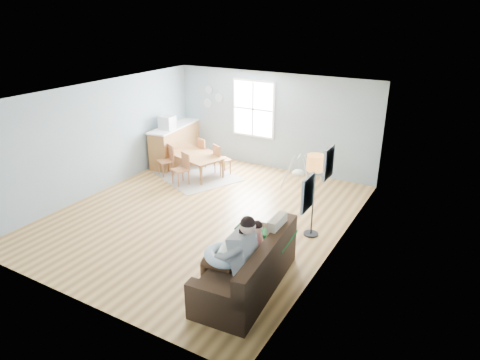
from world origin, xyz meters
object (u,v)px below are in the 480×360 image
Objects in this scene: counter at (175,144)px; toddler at (251,240)px; chair_se at (183,167)px; dining_table at (194,165)px; father at (233,253)px; monitor at (167,122)px; floor_lamp at (315,170)px; baby_swing at (298,173)px; chair_ne at (220,158)px; chair_sw at (168,158)px; chair_nw at (204,151)px; storage_cube at (231,296)px; sofa at (250,271)px.

toddler is at bearing -40.81° from counter.
dining_table is at bearing 101.03° from chair_se.
monitor is at bearing 137.66° from father.
father is 0.87× the size of floor_lamp.
floor_lamp is at bearing -19.51° from monitor.
toddler is at bearing -26.66° from dining_table.
floor_lamp reaches higher than dining_table.
counter is at bearing 169.04° from dining_table.
counter is at bearing -178.61° from baby_swing.
father reaches higher than chair_se.
dining_table is 0.74m from chair_ne.
chair_se is (-3.55, 2.84, -0.30)m from toddler.
chair_se is at bearing -61.76° from dining_table.
chair_nw is (0.49, 1.06, 0.00)m from chair_sw.
dining_table is 1.96× the size of chair_sw.
father reaches higher than chair_sw.
chair_ne is at bearing -24.81° from chair_nw.
floor_lamp reaches higher than chair_sw.
monitor is (-0.42, 0.57, 0.83)m from chair_sw.
floor_lamp is at bearing 85.51° from storage_cube.
chair_ne is at bearing 124.54° from father.
monitor is (-1.18, 0.92, 0.83)m from chair_se.
dining_table is (-4.03, 1.58, -1.13)m from floor_lamp.
dining_table is (-3.81, 4.40, 0.04)m from storage_cube.
chair_se is 0.41× the size of counter.
counter is (-1.72, 0.24, 0.08)m from chair_ne.
floor_lamp reaches higher than sofa.
chair_sw is at bearing 137.60° from storage_cube.
sofa is 1.56× the size of father.
sofa is 0.65m from storage_cube.
dining_table is (-3.69, 3.54, -0.48)m from toddler.
monitor reaches higher than toddler.
toddler is 1.08× the size of chair_se.
father reaches higher than sofa.
father is 5.40m from chair_ne.
father is 1.65× the size of toddler.
floor_lamp is 1.80× the size of baby_swing.
chair_ne reaches higher than baby_swing.
storage_cube is 5.73m from chair_ne.
chair_nw is 2.06× the size of monitor.
baby_swing is (2.66, 1.39, -0.11)m from chair_se.
toddler reaches higher than counter.
chair_se is 1.43m from chair_nw.
father is at bearing -98.02° from floor_lamp.
chair_nw is at bearing 28.23° from monitor.
chair_se is at bearing -37.88° from monitor.
counter is at bearing 138.39° from sofa.
chair_ne is at bearing 4.76° from monitor.
chair_nw is at bearing 131.37° from sofa.
chair_se is 1.16m from chair_ne.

